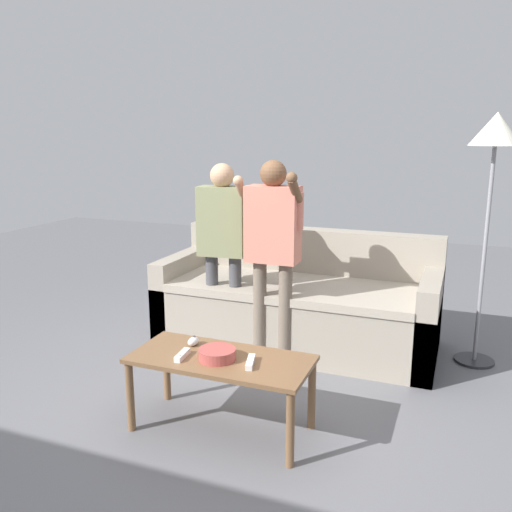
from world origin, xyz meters
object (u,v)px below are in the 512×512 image
(coffee_table, at_px, (221,367))
(snack_bowl, at_px, (217,354))
(game_remote_nunchuk, at_px, (193,341))
(game_remote_wand_far, at_px, (250,362))
(game_remote_wand_near, at_px, (182,355))
(floor_lamp, at_px, (495,148))
(player_left, at_px, (223,235))
(player_center, at_px, (273,240))
(couch, at_px, (298,305))

(coffee_table, height_order, snack_bowl, snack_bowl)
(game_remote_nunchuk, height_order, game_remote_wand_far, game_remote_nunchuk)
(game_remote_wand_near, bearing_deg, floor_lamp, 46.13)
(game_remote_nunchuk, distance_m, game_remote_wand_near, 0.18)
(player_left, bearing_deg, coffee_table, -66.02)
(snack_bowl, height_order, player_left, player_left)
(game_remote_nunchuk, distance_m, floor_lamp, 2.37)
(game_remote_nunchuk, relative_size, game_remote_wand_far, 0.53)
(player_center, bearing_deg, game_remote_nunchuk, -102.64)
(game_remote_wand_near, xyz_separation_m, game_remote_wand_far, (0.38, 0.05, -0.00))
(floor_lamp, bearing_deg, player_left, -166.25)
(snack_bowl, height_order, floor_lamp, floor_lamp)
(coffee_table, distance_m, player_left, 1.28)
(snack_bowl, height_order, game_remote_wand_far, snack_bowl)
(coffee_table, xyz_separation_m, snack_bowl, (-0.01, -0.03, 0.09))
(game_remote_nunchuk, distance_m, player_left, 1.09)
(floor_lamp, bearing_deg, player_center, -157.16)
(couch, distance_m, game_remote_wand_near, 1.52)
(player_left, bearing_deg, game_remote_wand_near, -76.30)
(snack_bowl, xyz_separation_m, game_remote_wand_far, (0.20, 0.00, -0.01))
(couch, height_order, player_center, player_center)
(player_left, height_order, game_remote_wand_near, player_left)
(floor_lamp, xyz_separation_m, game_remote_wand_far, (-1.15, -1.54, -1.09))
(coffee_table, distance_m, floor_lamp, 2.33)
(game_remote_nunchuk, distance_m, player_center, 0.97)
(floor_lamp, distance_m, game_remote_wand_near, 2.46)
(game_remote_wand_far, bearing_deg, coffee_table, 170.22)
(coffee_table, height_order, floor_lamp, floor_lamp)
(couch, distance_m, floor_lamp, 1.81)
(snack_bowl, xyz_separation_m, player_center, (-0.03, 0.97, 0.46))
(couch, relative_size, game_remote_wand_near, 13.96)
(floor_lamp, relative_size, game_remote_wand_far, 10.71)
(couch, height_order, game_remote_nunchuk, couch)
(couch, bearing_deg, game_remote_wand_far, -83.12)
(couch, bearing_deg, snack_bowl, -90.82)
(coffee_table, xyz_separation_m, game_remote_wand_near, (-0.19, -0.08, 0.07))
(coffee_table, bearing_deg, player_center, 92.03)
(couch, distance_m, player_center, 0.78)
(couch, bearing_deg, floor_lamp, 4.22)
(game_remote_nunchuk, height_order, player_center, player_center)
(player_center, distance_m, game_remote_wand_far, 1.10)
(couch, relative_size, player_center, 1.46)
(game_remote_nunchuk, distance_m, game_remote_wand_far, 0.43)
(coffee_table, height_order, player_left, player_left)
(coffee_table, bearing_deg, couch, 89.40)
(couch, xyz_separation_m, game_remote_wand_near, (-0.21, -1.50, 0.14))
(game_remote_wand_near, bearing_deg, coffee_table, 23.19)
(floor_lamp, relative_size, game_remote_wand_near, 11.62)
(snack_bowl, relative_size, game_remote_wand_near, 1.34)
(couch, height_order, floor_lamp, floor_lamp)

